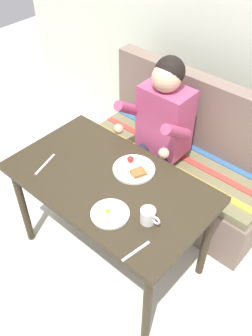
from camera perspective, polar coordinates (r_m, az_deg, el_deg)
ground_plane at (r=2.70m, az=-2.17°, el=-12.98°), size 8.00×8.00×0.00m
back_wall at (r=2.75m, az=16.87°, el=21.24°), size 4.40×0.10×2.60m
table at (r=2.20m, az=-2.60°, el=-3.37°), size 1.20×0.70×0.73m
couch at (r=2.86m, az=8.20°, el=0.49°), size 1.44×0.56×1.00m
person at (r=2.52m, az=4.99°, el=6.41°), size 0.45×0.61×1.21m
plate_breakfast at (r=2.18m, az=1.27°, el=-0.18°), size 0.25×0.25×0.05m
plate_eggs at (r=1.95m, az=-2.47°, el=-7.01°), size 0.21×0.21×0.04m
coffee_mug at (r=1.90m, az=3.45°, el=-7.33°), size 0.12×0.08×0.09m
fork at (r=1.82m, az=1.56°, el=-12.65°), size 0.04×0.17×0.00m
knife at (r=2.28m, az=-12.33°, el=0.58°), size 0.07×0.20×0.00m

